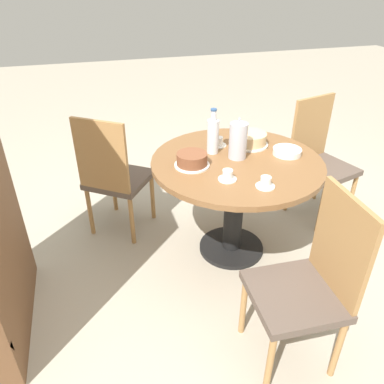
# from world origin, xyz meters

# --- Properties ---
(ground_plane) EXTENTS (14.00, 14.00, 0.00)m
(ground_plane) POSITION_xyz_m (0.00, 0.00, 0.00)
(ground_plane) COLOR #B2A893
(dining_table) EXTENTS (1.12, 1.12, 0.74)m
(dining_table) POSITION_xyz_m (0.00, 0.00, 0.58)
(dining_table) COLOR black
(dining_table) RESTS_ON ground_plane
(chair_a) EXTENTS (0.44, 0.44, 0.97)m
(chair_a) POSITION_xyz_m (-0.90, -0.03, 0.50)
(chair_a) COLOR #A87A47
(chair_a) RESTS_ON ground_plane
(chair_b) EXTENTS (0.52, 0.52, 0.97)m
(chair_b) POSITION_xyz_m (0.31, -0.85, 0.50)
(chair_b) COLOR #A87A47
(chair_b) RESTS_ON ground_plane
(chair_c) EXTENTS (0.59, 0.59, 0.97)m
(chair_c) POSITION_xyz_m (0.47, 0.77, 0.50)
(chair_c) COLOR #A87A47
(chair_c) RESTS_ON ground_plane
(coffee_pot) EXTENTS (0.12, 0.12, 0.27)m
(coffee_pot) POSITION_xyz_m (0.04, -0.01, 0.86)
(coffee_pot) COLOR silver
(coffee_pot) RESTS_ON dining_table
(water_bottle) EXTENTS (0.08, 0.08, 0.30)m
(water_bottle) POSITION_xyz_m (0.15, 0.12, 0.86)
(water_bottle) COLOR silver
(water_bottle) RESTS_ON dining_table
(cake_main) EXTENTS (0.27, 0.27, 0.09)m
(cake_main) POSITION_xyz_m (0.20, -0.17, 0.78)
(cake_main) COLOR white
(cake_main) RESTS_ON dining_table
(cake_second) EXTENTS (0.22, 0.22, 0.09)m
(cake_second) POSITION_xyz_m (0.00, 0.31, 0.78)
(cake_second) COLOR white
(cake_second) RESTS_ON dining_table
(cup_a) EXTENTS (0.11, 0.11, 0.06)m
(cup_a) POSITION_xyz_m (0.25, 0.04, 0.76)
(cup_a) COLOR white
(cup_a) RESTS_ON dining_table
(cup_b) EXTENTS (0.11, 0.11, 0.06)m
(cup_b) POSITION_xyz_m (-0.37, -0.02, 0.76)
(cup_b) COLOR white
(cup_b) RESTS_ON dining_table
(cup_c) EXTENTS (0.11, 0.11, 0.06)m
(cup_c) POSITION_xyz_m (-0.23, 0.16, 0.76)
(cup_c) COLOR white
(cup_c) RESTS_ON dining_table
(plate_stack) EXTENTS (0.19, 0.19, 0.04)m
(plate_stack) POSITION_xyz_m (-0.01, -0.35, 0.76)
(plate_stack) COLOR white
(plate_stack) RESTS_ON dining_table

